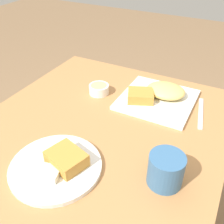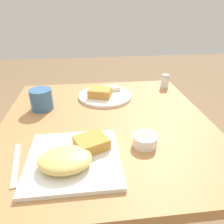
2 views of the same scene
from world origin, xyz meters
TOP-DOWN VIEW (x-y plane):
  - dining_table at (0.00, 0.00)m, footprint 0.83×0.89m
  - plate_square_near at (-0.12, -0.24)m, footprint 0.28×0.28m
  - plate_oval_far at (0.01, 0.24)m, footprint 0.26×0.26m
  - sauce_ramekin at (0.11, -0.18)m, footprint 0.08×0.08m
  - butter_knife at (-0.29, -0.22)m, footprint 0.05×0.20m
  - coffee_mug at (-0.27, 0.14)m, footprint 0.10×0.10m

SIDE VIEW (x-z plane):
  - dining_table at x=0.00m, z-range 0.26..0.97m
  - butter_knife at x=-0.29m, z-range 0.70..0.71m
  - plate_oval_far at x=0.01m, z-range 0.69..0.74m
  - sauce_ramekin at x=0.11m, z-range 0.70..0.74m
  - plate_square_near at x=-0.12m, z-range 0.70..0.75m
  - coffee_mug at x=-0.27m, z-range 0.70..0.79m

